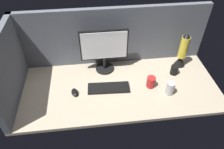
{
  "coord_description": "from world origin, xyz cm",
  "views": [
    {
      "loc": [
        -21.48,
        -134.72,
        137.39
      ],
      "look_at": [
        -3.85,
        0.0,
        14.0
      ],
      "focal_mm": 34.02,
      "sensor_mm": 36.0,
      "label": 1
    }
  ],
  "objects_px": {
    "keyboard": "(109,88)",
    "mug_black_travel": "(174,70)",
    "monitor": "(104,49)",
    "mug_steel": "(170,88)",
    "mug_red_plastic": "(151,82)",
    "lava_lamp": "(182,52)",
    "mouse": "(75,92)"
  },
  "relations": [
    {
      "from": "keyboard",
      "to": "mug_black_travel",
      "type": "height_order",
      "value": "mug_black_travel"
    },
    {
      "from": "monitor",
      "to": "mug_steel",
      "type": "height_order",
      "value": "monitor"
    },
    {
      "from": "mug_red_plastic",
      "to": "lava_lamp",
      "type": "height_order",
      "value": "lava_lamp"
    },
    {
      "from": "monitor",
      "to": "mug_steel",
      "type": "distance_m",
      "value": 0.69
    },
    {
      "from": "mug_red_plastic",
      "to": "lava_lamp",
      "type": "xyz_separation_m",
      "value": [
        0.37,
        0.27,
        0.1
      ]
    },
    {
      "from": "keyboard",
      "to": "mug_red_plastic",
      "type": "xyz_separation_m",
      "value": [
        0.38,
        -0.01,
        0.04
      ]
    },
    {
      "from": "mug_steel",
      "to": "mug_black_travel",
      "type": "distance_m",
      "value": 0.28
    },
    {
      "from": "mouse",
      "to": "mug_steel",
      "type": "xyz_separation_m",
      "value": [
        0.82,
        -0.09,
        0.04
      ]
    },
    {
      "from": "mug_red_plastic",
      "to": "lava_lamp",
      "type": "relative_size",
      "value": 0.28
    },
    {
      "from": "mug_steel",
      "to": "lava_lamp",
      "type": "relative_size",
      "value": 0.34
    },
    {
      "from": "keyboard",
      "to": "mug_red_plastic",
      "type": "distance_m",
      "value": 0.38
    },
    {
      "from": "monitor",
      "to": "lava_lamp",
      "type": "bearing_deg",
      "value": -2.14
    },
    {
      "from": "monitor",
      "to": "mug_red_plastic",
      "type": "distance_m",
      "value": 0.52
    },
    {
      "from": "monitor",
      "to": "mug_steel",
      "type": "relative_size",
      "value": 3.58
    },
    {
      "from": "monitor",
      "to": "mouse",
      "type": "distance_m",
      "value": 0.48
    },
    {
      "from": "monitor",
      "to": "mug_red_plastic",
      "type": "bearing_deg",
      "value": -37.14
    },
    {
      "from": "mug_red_plastic",
      "to": "monitor",
      "type": "bearing_deg",
      "value": 142.86
    },
    {
      "from": "lava_lamp",
      "to": "mouse",
      "type": "bearing_deg",
      "value": -165.14
    },
    {
      "from": "keyboard",
      "to": "mug_steel",
      "type": "bearing_deg",
      "value": -9.81
    },
    {
      "from": "mug_red_plastic",
      "to": "mug_black_travel",
      "type": "height_order",
      "value": "mug_red_plastic"
    },
    {
      "from": "keyboard",
      "to": "mug_steel",
      "type": "height_order",
      "value": "mug_steel"
    },
    {
      "from": "mouse",
      "to": "mug_red_plastic",
      "type": "distance_m",
      "value": 0.68
    },
    {
      "from": "lava_lamp",
      "to": "monitor",
      "type": "bearing_deg",
      "value": 177.86
    },
    {
      "from": "mug_steel",
      "to": "lava_lamp",
      "type": "height_order",
      "value": "lava_lamp"
    },
    {
      "from": "keyboard",
      "to": "mouse",
      "type": "bearing_deg",
      "value": -172.22
    },
    {
      "from": "monitor",
      "to": "mouse",
      "type": "relative_size",
      "value": 4.58
    },
    {
      "from": "mug_red_plastic",
      "to": "keyboard",
      "type": "bearing_deg",
      "value": 178.09
    },
    {
      "from": "keyboard",
      "to": "mug_red_plastic",
      "type": "relative_size",
      "value": 3.57
    },
    {
      "from": "monitor",
      "to": "mouse",
      "type": "height_order",
      "value": "monitor"
    },
    {
      "from": "mug_black_travel",
      "to": "lava_lamp",
      "type": "xyz_separation_m",
      "value": [
        0.1,
        0.12,
        0.11
      ]
    },
    {
      "from": "mug_black_travel",
      "to": "keyboard",
      "type": "bearing_deg",
      "value": -168.68
    },
    {
      "from": "mug_red_plastic",
      "to": "mouse",
      "type": "bearing_deg",
      "value": -178.93
    }
  ]
}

